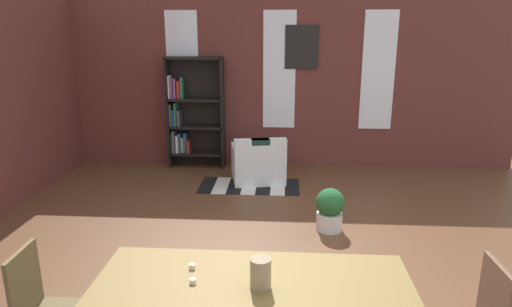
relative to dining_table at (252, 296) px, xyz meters
The scene contains 14 objects.
ground_plane 1.32m from the dining_table, 85.54° to the left, with size 10.48×10.48×0.00m, color brown.
back_wall_brick 5.29m from the dining_table, 89.03° to the left, with size 8.13×0.12×3.04m, color brown.
window_pane_0 5.48m from the dining_table, 107.00° to the left, with size 0.55×0.02×1.98m, color white.
window_pane_1 5.25m from the dining_table, 89.02° to the left, with size 0.55×0.02×1.98m, color white.
window_pane_2 5.53m from the dining_table, 71.22° to the left, with size 0.55×0.02×1.98m, color white.
dining_table is the anchor object (origin of this frame).
vase_on_table 0.18m from the dining_table, ahead, with size 0.14×0.14×0.21m, color #998466.
tealight_candle_0 0.49m from the dining_table, 155.44° to the left, with size 0.04×0.04×0.04m, color silver.
tealight_candle_1 0.41m from the dining_table, behind, with size 0.04×0.04×0.03m, color silver.
bookshelf_tall 5.18m from the dining_table, 105.92° to the left, with size 0.98×0.31×1.91m.
armchair_white 4.29m from the dining_table, 92.94° to the left, with size 0.94×0.94×0.75m.
potted_plant_by_shelf 2.62m from the dining_table, 72.97° to the left, with size 0.35×0.35×0.53m.
striped_rug 4.04m from the dining_table, 94.82° to the left, with size 1.54×0.77×0.01m.
framed_picture 5.35m from the dining_table, 84.90° to the left, with size 0.56×0.03×0.72m, color black.
Camera 1 is at (0.11, -3.72, 2.38)m, focal length 31.48 mm.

